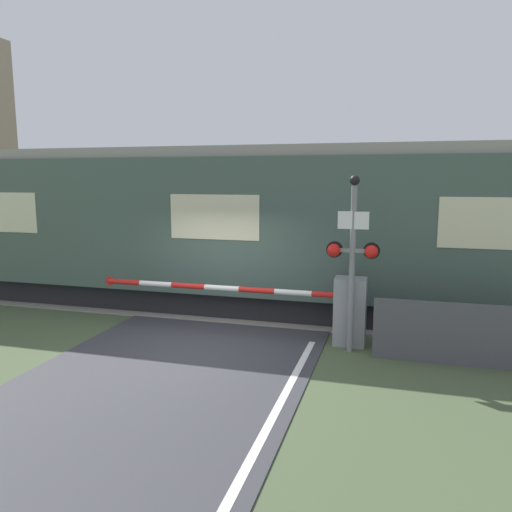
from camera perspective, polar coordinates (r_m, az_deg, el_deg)
name	(u,v)px	position (r m, az deg, el deg)	size (l,w,h in m)	color
ground_plane	(196,350)	(9.59, -6.85, -10.63)	(80.00, 80.00, 0.00)	#475638
track_bed	(248,305)	(12.60, -0.97, -5.66)	(36.00, 3.20, 0.13)	gray
train	(236,227)	(12.34, -2.33, 3.31)	(20.41, 3.01, 3.89)	black
crossing_barrier	(329,308)	(9.83, 8.33, -5.85)	(5.62, 0.44, 1.32)	gray
signal_post	(352,253)	(9.20, 10.97, 0.34)	(0.97, 0.26, 3.25)	gray
roadside_fence	(475,336)	(9.33, 23.70, -8.35)	(3.36, 0.06, 1.10)	#4C4C51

